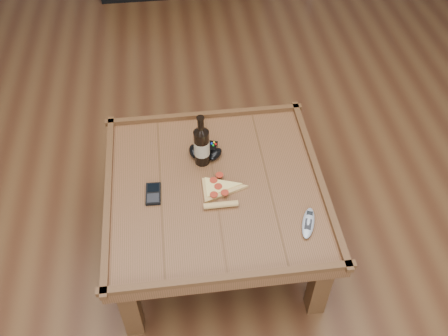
{
  "coord_description": "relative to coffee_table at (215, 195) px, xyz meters",
  "views": [
    {
      "loc": [
        -0.14,
        -1.48,
        2.2
      ],
      "look_at": [
        0.05,
        0.05,
        0.52
      ],
      "focal_mm": 40.0,
      "sensor_mm": 36.0,
      "label": 1
    }
  ],
  "objects": [
    {
      "name": "smartphone",
      "position": [
        -0.28,
        -0.02,
        0.07
      ],
      "size": [
        0.07,
        0.13,
        0.02
      ],
      "rotation": [
        0.0,
        0.0,
        -0.04
      ],
      "color": "black",
      "rests_on": "coffee_table"
    },
    {
      "name": "remote_control",
      "position": [
        0.37,
        -0.26,
        0.07
      ],
      "size": [
        0.11,
        0.17,
        0.02
      ],
      "rotation": [
        0.0,
        0.0,
        -0.35
      ],
      "color": "#9DA3AB",
      "rests_on": "coffee_table"
    },
    {
      "name": "pizza_slice",
      "position": [
        0.01,
        -0.03,
        0.07
      ],
      "size": [
        0.17,
        0.28,
        0.03
      ],
      "rotation": [
        0.0,
        0.0,
        0.0
      ],
      "color": "tan",
      "rests_on": "coffee_table"
    },
    {
      "name": "ground",
      "position": [
        0.0,
        0.0,
        -0.39
      ],
      "size": [
        6.0,
        6.0,
        0.0
      ],
      "primitive_type": "plane",
      "color": "#452513",
      "rests_on": "ground"
    },
    {
      "name": "game_controller",
      "position": [
        -0.02,
        0.22,
        0.08
      ],
      "size": [
        0.17,
        0.15,
        0.05
      ],
      "rotation": [
        0.0,
        0.0,
        -0.32
      ],
      "color": "black",
      "rests_on": "coffee_table"
    },
    {
      "name": "beer_bottle",
      "position": [
        -0.04,
        0.17,
        0.17
      ],
      "size": [
        0.07,
        0.07,
        0.28
      ],
      "color": "black",
      "rests_on": "coffee_table"
    },
    {
      "name": "coffee_table",
      "position": [
        0.0,
        0.0,
        0.0
      ],
      "size": [
        1.03,
        1.03,
        0.48
      ],
      "color": "#4E3216",
      "rests_on": "ground"
    }
  ]
}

